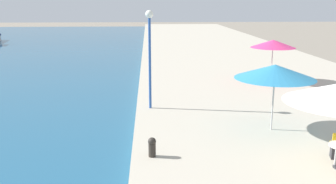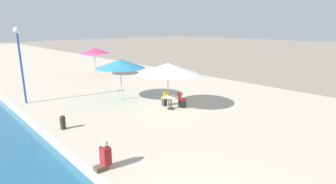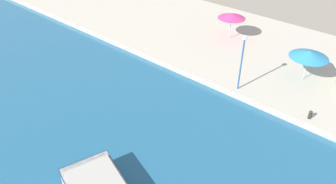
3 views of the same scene
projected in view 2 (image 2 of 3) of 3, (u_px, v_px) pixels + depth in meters
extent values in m
cube|color=#BCB29E|center=(37.00, 62.00, 36.88)|extent=(16.00, 90.00, 0.53)
cylinder|color=#B7B7B7|center=(168.00, 90.00, 14.72)|extent=(0.06, 0.06, 2.19)
cone|color=white|center=(168.00, 68.00, 14.42)|extent=(3.41, 3.41, 0.60)
cylinder|color=#B7B7B7|center=(121.00, 83.00, 16.61)|extent=(0.06, 0.06, 2.21)
cone|color=teal|center=(120.00, 64.00, 16.31)|extent=(3.08, 3.08, 0.54)
cylinder|color=#B7B7B7|center=(95.00, 64.00, 24.83)|extent=(0.06, 0.06, 2.31)
cone|color=#E5387A|center=(94.00, 51.00, 24.53)|extent=(2.76, 2.76, 0.48)
cylinder|color=#333338|center=(171.00, 109.00, 14.98)|extent=(0.44, 0.44, 0.04)
cylinder|color=#333338|center=(171.00, 103.00, 14.90)|extent=(0.08, 0.08, 0.70)
cylinder|color=beige|center=(171.00, 97.00, 14.81)|extent=(0.80, 0.80, 0.04)
cube|color=#2D2D33|center=(182.00, 103.00, 15.28)|extent=(0.41, 0.41, 0.45)
cube|color=red|center=(182.00, 99.00, 15.21)|extent=(0.49, 0.49, 0.06)
cube|color=red|center=(179.00, 96.00, 15.07)|extent=(0.16, 0.40, 0.40)
cube|color=#2D2D33|center=(165.00, 102.00, 15.58)|extent=(0.42, 0.42, 0.45)
cube|color=gold|center=(165.00, 98.00, 15.52)|extent=(0.50, 0.50, 0.06)
cube|color=gold|center=(167.00, 95.00, 15.29)|extent=(0.40, 0.17, 0.40)
cube|color=brown|center=(101.00, 168.00, 8.57)|extent=(0.40, 0.28, 0.16)
cube|color=maroon|center=(106.00, 155.00, 8.61)|extent=(0.26, 0.36, 0.60)
sphere|color=beige|center=(105.00, 144.00, 8.51)|extent=(0.22, 0.22, 0.22)
cylinder|color=#2D2823|center=(63.00, 124.00, 11.99)|extent=(0.24, 0.24, 0.45)
sphere|color=#2D2823|center=(62.00, 118.00, 11.92)|extent=(0.26, 0.26, 0.26)
cylinder|color=#28519E|center=(22.00, 69.00, 15.61)|extent=(0.12, 0.12, 4.20)
sphere|color=white|center=(16.00, 30.00, 15.06)|extent=(0.36, 0.36, 0.36)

